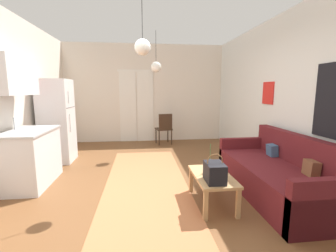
{
  "coord_description": "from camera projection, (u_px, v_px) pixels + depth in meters",
  "views": [
    {
      "loc": [
        -0.14,
        -3.24,
        1.52
      ],
      "look_at": [
        0.39,
        1.26,
        0.81
      ],
      "focal_mm": 24.61,
      "sensor_mm": 36.0,
      "label": 1
    }
  ],
  "objects": [
    {
      "name": "area_rug",
      "position": [
        146.0,
        182.0,
        3.83
      ],
      "size": [
        1.3,
        3.64,
        0.01
      ],
      "primitive_type": "cube",
      "color": "#B26B42",
      "rests_on": "ground_plane"
    },
    {
      "name": "kitchen_counter",
      "position": [
        27.0,
        139.0,
        3.63
      ],
      "size": [
        0.62,
        1.08,
        2.02
      ],
      "color": "silver",
      "rests_on": "ground_plane"
    },
    {
      "name": "handbag",
      "position": [
        215.0,
        172.0,
        2.81
      ],
      "size": [
        0.23,
        0.32,
        0.35
      ],
      "color": "black",
      "rests_on": "coffee_table"
    },
    {
      "name": "bamboo_vase",
      "position": [
        210.0,
        166.0,
        3.13
      ],
      "size": [
        0.07,
        0.07,
        0.4
      ],
      "color": "#2D2D33",
      "rests_on": "coffee_table"
    },
    {
      "name": "pendant_lamp_far",
      "position": [
        156.0,
        67.0,
        5.23
      ],
      "size": [
        0.24,
        0.24,
        0.91
      ],
      "color": "black"
    },
    {
      "name": "refrigerator",
      "position": [
        57.0,
        121.0,
        4.83
      ],
      "size": [
        0.62,
        0.63,
        1.74
      ],
      "color": "white",
      "rests_on": "ground_plane"
    },
    {
      "name": "accent_chair",
      "position": [
        164.0,
        127.0,
        6.42
      ],
      "size": [
        0.49,
        0.47,
        0.87
      ],
      "rotation": [
        0.0,
        0.0,
        3.34
      ],
      "color": "#382619",
      "rests_on": "ground_plane"
    },
    {
      "name": "couch",
      "position": [
        279.0,
        176.0,
        3.34
      ],
      "size": [
        0.9,
        2.08,
        0.88
      ],
      "color": "#5B191E",
      "rests_on": "ground_plane"
    },
    {
      "name": "coffee_table",
      "position": [
        212.0,
        179.0,
        3.07
      ],
      "size": [
        0.48,
        0.86,
        0.4
      ],
      "color": "tan",
      "rests_on": "ground_plane"
    },
    {
      "name": "wall_back",
      "position": [
        145.0,
        94.0,
        6.8
      ],
      "size": [
        4.76,
        0.13,
        2.83
      ],
      "color": "silver",
      "rests_on": "ground_plane"
    },
    {
      "name": "ground_plane",
      "position": [
        152.0,
        196.0,
        3.44
      ],
      "size": [
        5.16,
        7.81,
        0.1
      ],
      "primitive_type": "cube",
      "color": "brown"
    },
    {
      "name": "pendant_lamp_near",
      "position": [
        143.0,
        47.0,
        3.09
      ],
      "size": [
        0.22,
        0.22,
        0.85
      ],
      "color": "black"
    },
    {
      "name": "wall_right",
      "position": [
        305.0,
        97.0,
        3.48
      ],
      "size": [
        0.12,
        7.41,
        2.83
      ],
      "color": "silver",
      "rests_on": "ground_plane"
    }
  ]
}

